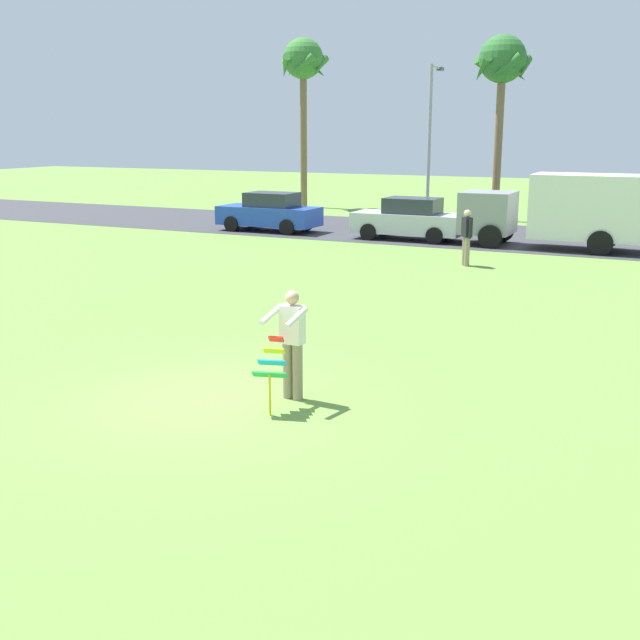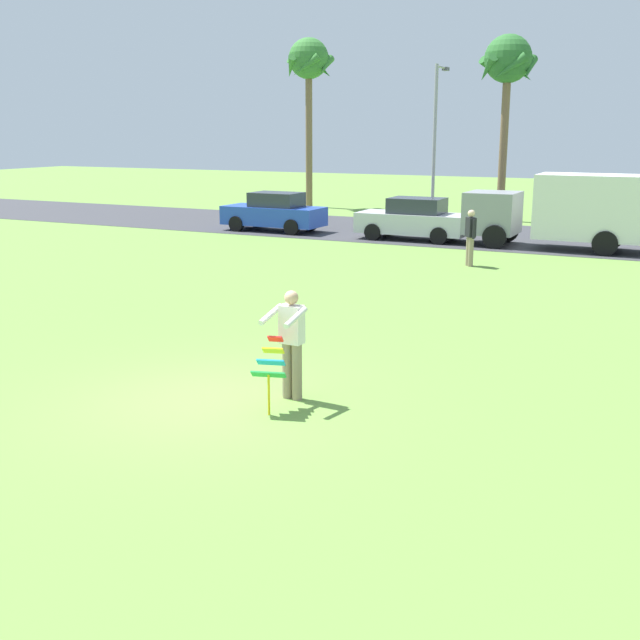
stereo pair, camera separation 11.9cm
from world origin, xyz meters
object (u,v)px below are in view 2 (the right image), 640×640
object	(u,v)px
parked_car_blue	(274,212)
palm_tree_right_near	(508,67)
parked_truck_grey_van	(575,210)
palm_tree_left_near	(309,66)
person_kite_flyer	(291,340)
parked_car_silver	(414,220)
kite_held	(271,364)
person_walker_near	(470,236)
streetlight_pole	(436,132)

from	to	relation	value
parked_car_blue	palm_tree_right_near	world-z (taller)	palm_tree_right_near
parked_truck_grey_van	palm_tree_left_near	size ratio (longest dim) A/B	0.76
palm_tree_right_near	person_kite_flyer	bearing A→B (deg)	-83.64
parked_truck_grey_van	parked_car_blue	bearing A→B (deg)	-180.00
person_kite_flyer	palm_tree_left_near	world-z (taller)	palm_tree_left_near
parked_car_silver	palm_tree_right_near	bearing A→B (deg)	79.84
person_kite_flyer	kite_held	bearing A→B (deg)	-90.80
palm_tree_left_near	person_walker_near	world-z (taller)	palm_tree_left_near
person_walker_near	person_kite_flyer	bearing A→B (deg)	-86.46
palm_tree_right_near	streetlight_pole	size ratio (longest dim) A/B	1.17
kite_held	person_kite_flyer	bearing A→B (deg)	89.20
palm_tree_left_near	parked_car_blue	bearing A→B (deg)	-71.16
palm_tree_left_near	streetlight_pole	xyz separation A→B (m)	(7.86, -2.57, -3.34)
streetlight_pole	parked_car_blue	bearing A→B (deg)	-120.44
palm_tree_left_near	person_walker_near	size ratio (longest dim) A/B	5.07
parked_car_blue	streetlight_pole	distance (m)	9.30
palm_tree_right_near	streetlight_pole	world-z (taller)	palm_tree_right_near
parked_car_blue	parked_car_silver	distance (m)	6.06
person_kite_flyer	person_walker_near	distance (m)	13.33
parked_car_silver	streetlight_pole	xyz separation A→B (m)	(-1.65, 7.52, 3.22)
parked_car_silver	parked_truck_grey_van	xyz separation A→B (m)	(5.87, 0.00, 0.64)
parked_car_blue	person_kite_flyer	bearing A→B (deg)	-60.17
palm_tree_left_near	palm_tree_right_near	size ratio (longest dim) A/B	1.07
parked_car_blue	palm_tree_right_near	xyz separation A→B (m)	(7.49, 7.96, 6.03)
parked_car_silver	person_walker_near	bearing A→B (deg)	-53.97
parked_car_silver	parked_truck_grey_van	bearing A→B (deg)	0.00
parked_car_silver	parked_truck_grey_van	world-z (taller)	parked_truck_grey_van
person_kite_flyer	parked_car_blue	bearing A→B (deg)	119.83
kite_held	person_walker_near	size ratio (longest dim) A/B	0.64
parked_car_silver	streetlight_pole	distance (m)	8.34
parked_car_silver	parked_car_blue	bearing A→B (deg)	-180.00
person_kite_flyer	palm_tree_left_near	bearing A→B (deg)	116.12
kite_held	streetlight_pole	bearing A→B (deg)	102.80
person_kite_flyer	parked_car_silver	xyz separation A→B (m)	(-4.33, 18.14, -0.18)
palm_tree_right_near	streetlight_pole	bearing A→B (deg)	-171.85
parked_truck_grey_van	palm_tree_left_near	bearing A→B (deg)	146.73
parked_car_blue	palm_tree_left_near	xyz separation A→B (m)	(-3.44, 10.09, 6.56)
person_walker_near	palm_tree_right_near	bearing A→B (deg)	99.26
parked_car_silver	palm_tree_right_near	world-z (taller)	palm_tree_right_near
parked_car_blue	person_walker_near	distance (m)	10.73
kite_held	parked_car_silver	bearing A→B (deg)	102.98
parked_truck_grey_van	palm_tree_right_near	size ratio (longest dim) A/B	0.82
streetlight_pole	person_walker_near	bearing A→B (deg)	-67.32
kite_held	palm_tree_left_near	world-z (taller)	palm_tree_left_near
person_kite_flyer	parked_car_silver	bearing A→B (deg)	103.44
parked_truck_grey_van	person_walker_near	xyz separation A→B (m)	(-2.35, -4.83, -0.48)
parked_car_blue	person_walker_near	xyz separation A→B (m)	(9.58, -4.83, 0.16)
kite_held	person_walker_near	bearing A→B (deg)	93.34
kite_held	streetlight_pole	distance (m)	27.15
streetlight_pole	parked_truck_grey_van	bearing A→B (deg)	-45.02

